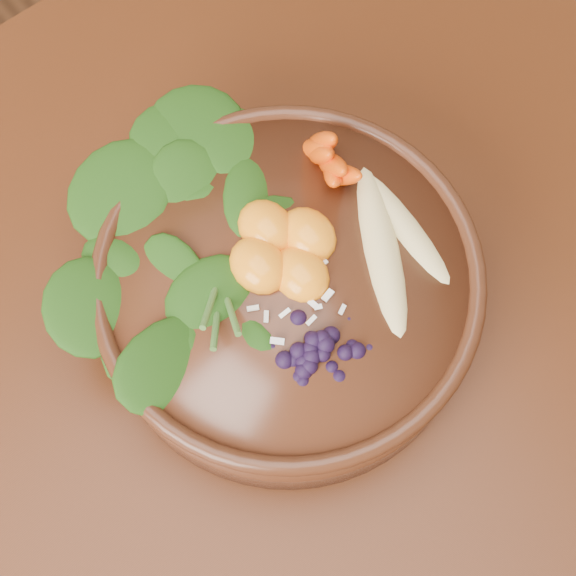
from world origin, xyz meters
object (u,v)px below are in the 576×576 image
mandarin_cluster (283,243)px  blueberry_pile (319,339)px  kale_heap (204,207)px  carrot_cluster (324,138)px  banana_halves (396,230)px  stoneware_bowl (288,293)px  dining_table (202,528)px

mandarin_cluster → blueberry_pile: (-0.03, -0.07, 0.00)m
kale_heap → blueberry_pile: bearing=-89.7°
carrot_cluster → banana_halves: size_ratio=0.53×
stoneware_bowl → blueberry_pile: (-0.02, -0.05, 0.06)m
dining_table → carrot_cluster: (0.22, 0.13, 0.20)m
stoneware_bowl → blueberry_pile: size_ratio=2.16×
dining_table → blueberry_pile: size_ratio=12.69×
mandarin_cluster → banana_halves: bearing=-31.3°
dining_table → carrot_cluster: bearing=29.4°
stoneware_bowl → blueberry_pile: 0.08m
carrot_cluster → mandarin_cluster: (-0.06, -0.04, -0.02)m
carrot_cluster → banana_halves: (0.00, -0.08, -0.02)m
stoneware_bowl → kale_heap: bearing=105.3°
kale_heap → mandarin_cluster: 0.06m
banana_halves → blueberry_pile: (-0.09, -0.03, 0.01)m
stoneware_bowl → mandarin_cluster: size_ratio=3.15×
stoneware_bowl → carrot_cluster: carrot_cluster is taller
kale_heap → blueberry_pile: kale_heap is taller
mandarin_cluster → blueberry_pile: blueberry_pile is taller
carrot_cluster → banana_halves: 0.08m
kale_heap → blueberry_pile: size_ratio=1.42×
dining_table → carrot_cluster: carrot_cluster is taller
stoneware_bowl → banana_halves: size_ratio=1.91×
dining_table → mandarin_cluster: mandarin_cluster is taller
stoneware_bowl → kale_heap: 0.09m
mandarin_cluster → dining_table: bearing=-150.4°
stoneware_bowl → banana_halves: bearing=-18.8°
dining_table → kale_heap: 0.27m
carrot_cluster → banana_halves: bearing=-66.9°
carrot_cluster → mandarin_cluster: carrot_cluster is taller
carrot_cluster → banana_halves: carrot_cluster is taller
banana_halves → blueberry_pile: 0.10m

